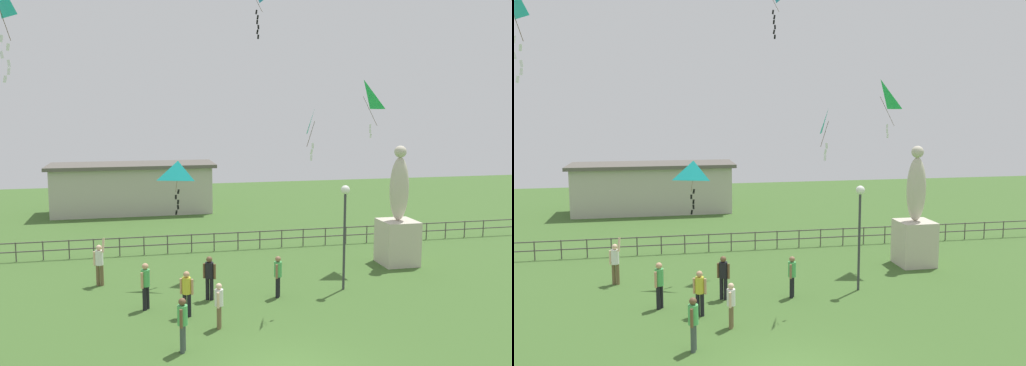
{
  "view_description": "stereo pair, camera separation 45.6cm",
  "coord_description": "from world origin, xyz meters",
  "views": [
    {
      "loc": [
        -3.88,
        -13.82,
        7.32
      ],
      "look_at": [
        0.56,
        6.49,
        4.53
      ],
      "focal_mm": 38.94,
      "sensor_mm": 36.0,
      "label": 1
    },
    {
      "loc": [
        -3.43,
        -13.91,
        7.32
      ],
      "look_at": [
        0.56,
        6.49,
        4.53
      ],
      "focal_mm": 38.94,
      "sensor_mm": 36.0,
      "label": 2
    }
  ],
  "objects": [
    {
      "name": "statue_monument",
      "position": [
        8.14,
        9.79,
        1.81
      ],
      "size": [
        1.64,
        1.64,
        5.62
      ],
      "color": "beige",
      "rests_on": "ground_plane"
    },
    {
      "name": "lamppost",
      "position": [
        4.28,
        6.78,
        3.13
      ],
      "size": [
        0.36,
        0.36,
        4.29
      ],
      "color": "#38383D",
      "rests_on": "ground_plane"
    },
    {
      "name": "person_0",
      "position": [
        -1.28,
        3.85,
        0.9
      ],
      "size": [
        0.29,
        0.46,
        1.56
      ],
      "color": "brown",
      "rests_on": "ground_plane"
    },
    {
      "name": "person_1",
      "position": [
        -1.22,
        6.7,
        0.99
      ],
      "size": [
        0.48,
        0.32,
        1.72
      ],
      "color": "black",
      "rests_on": "ground_plane"
    },
    {
      "name": "person_2",
      "position": [
        -3.64,
        6.16,
        1.01
      ],
      "size": [
        0.35,
        0.45,
        1.75
      ],
      "color": "black",
      "rests_on": "ground_plane"
    },
    {
      "name": "person_3",
      "position": [
        -5.46,
        9.42,
        1.02
      ],
      "size": [
        0.52,
        0.4,
        2.03
      ],
      "color": "brown",
      "rests_on": "ground_plane"
    },
    {
      "name": "person_4",
      "position": [
        1.42,
        6.43,
        0.95
      ],
      "size": [
        0.3,
        0.45,
        1.64
      ],
      "color": "black",
      "rests_on": "ground_plane"
    },
    {
      "name": "person_5",
      "position": [
        -2.24,
        5.15,
        0.95
      ],
      "size": [
        0.47,
        0.31,
        1.65
      ],
      "color": "black",
      "rests_on": "ground_plane"
    },
    {
      "name": "person_6",
      "position": [
        -2.62,
        2.27,
        0.97
      ],
      "size": [
        0.31,
        0.5,
        1.69
      ],
      "color": "#3F4C47",
      "rests_on": "ground_plane"
    },
    {
      "name": "kite_0",
      "position": [
        6.47,
        10.33,
        7.83
      ],
      "size": [
        1.2,
        1.06,
        2.59
      ],
      "color": "#1EB759"
    },
    {
      "name": "kite_4",
      "position": [
        2.53,
        5.51,
        6.81
      ],
      "size": [
        0.58,
        0.96,
        1.91
      ],
      "color": "#19B2B2"
    },
    {
      "name": "kite_5",
      "position": [
        -2.13,
        9.61,
        4.6
      ],
      "size": [
        1.25,
        0.9,
        2.21
      ],
      "color": "#19B2B2"
    },
    {
      "name": "waterfront_railing",
      "position": [
        -0.42,
        14.0,
        0.62
      ],
      "size": [
        36.01,
        0.06,
        0.95
      ],
      "color": "#4C4742",
      "rests_on": "ground_plane"
    },
    {
      "name": "pavilion_building",
      "position": [
        -4.09,
        26.0,
        1.76
      ],
      "size": [
        11.44,
        4.23,
        3.48
      ],
      "color": "#B7B2A3",
      "rests_on": "ground_plane"
    }
  ]
}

